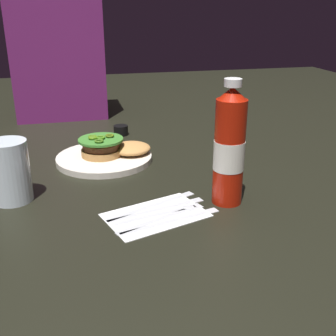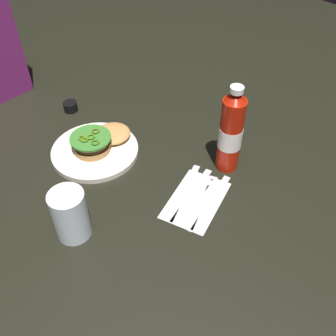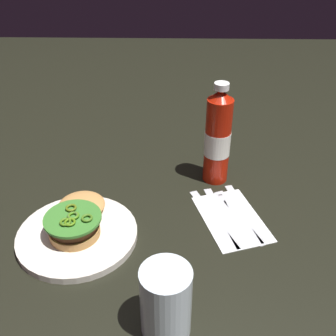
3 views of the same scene
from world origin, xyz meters
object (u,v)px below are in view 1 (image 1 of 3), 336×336
table_knife (157,203)px  condiment_cup (121,130)px  burger_sandwich (111,147)px  butter_knife (178,218)px  dinner_plate (104,158)px  fork_utensil (169,214)px  napkin (156,215)px  steak_knife (163,207)px  spoon_utensil (169,210)px  ketchup_bottle (229,149)px  water_glass (10,171)px  diner_person (57,45)px

table_knife → condiment_cup: bearing=90.9°
burger_sandwich → butter_knife: (0.08, -0.36, -0.03)m
dinner_plate → fork_utensil: size_ratio=1.32×
napkin → burger_sandwich: bearing=98.4°
steak_knife → butter_knife: bearing=-72.5°
napkin → fork_utensil: bearing=-23.0°
spoon_utensil → table_knife: 0.04m
burger_sandwich → butter_knife: 0.37m
dinner_plate → napkin: size_ratio=1.31×
condiment_cup → table_knife: condiment_cup is taller
ketchup_bottle → spoon_utensil: size_ratio=1.43×
burger_sandwich → condiment_cup: 0.23m
water_glass → spoon_utensil: (0.30, -0.13, -0.06)m
burger_sandwich → table_knife: size_ratio=0.96×
napkin → table_knife: (0.01, 0.05, 0.00)m
condiment_cup → diner_person: diner_person is taller
condiment_cup → spoon_utensil: 0.54m
napkin → spoon_utensil: bearing=13.0°
burger_sandwich → napkin: size_ratio=1.01×
dinner_plate → ketchup_bottle: ketchup_bottle is taller
burger_sandwich → fork_utensil: bearing=-78.1°
diner_person → burger_sandwich: bearing=-76.9°
butter_knife → diner_person: size_ratio=0.36×
ketchup_bottle → spoon_utensil: ketchup_bottle is taller
condiment_cup → butter_knife: size_ratio=0.22×
burger_sandwich → butter_knife: burger_sandwich is taller
water_glass → fork_utensil: 0.34m
dinner_plate → napkin: bearing=-78.3°
burger_sandwich → ketchup_bottle: 0.37m
burger_sandwich → ketchup_bottle: ketchup_bottle is taller
condiment_cup → burger_sandwich: bearing=-103.7°
spoon_utensil → fork_utensil: bearing=-105.3°
fork_utensil → steak_knife: size_ratio=0.91×
dinner_plate → butter_knife: size_ratio=1.21×
dinner_plate → diner_person: size_ratio=0.43×
dinner_plate → ketchup_bottle: 0.39m
condiment_cup → steak_knife: bearing=-88.4°
burger_sandwich → steak_knife: (0.07, -0.31, -0.03)m
ketchup_bottle → steak_knife: size_ratio=1.23×
dinner_plate → butter_knife: 0.37m
diner_person → table_knife: bearing=-77.2°
spoon_utensil → table_knife: size_ratio=0.89×
water_glass → butter_knife: 0.36m
burger_sandwich → condiment_cup: bearing=76.3°
burger_sandwich → fork_utensil: burger_sandwich is taller
water_glass → table_knife: 0.31m
butter_knife → condiment_cup: bearing=93.1°
burger_sandwich → napkin: bearing=-81.6°
napkin → steak_knife: steak_knife is taller
ketchup_bottle → table_knife: ketchup_bottle is taller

